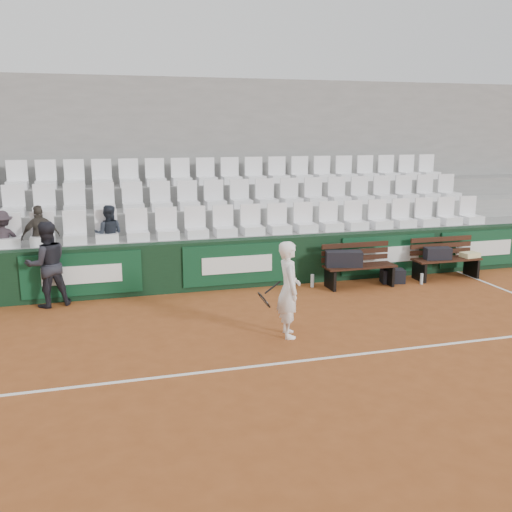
{
  "coord_description": "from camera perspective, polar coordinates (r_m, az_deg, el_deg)",
  "views": [
    {
      "loc": [
        -2.88,
        -7.04,
        3.2
      ],
      "look_at": [
        -0.21,
        2.4,
        1.0
      ],
      "focal_mm": 40.0,
      "sensor_mm": 36.0,
      "label": 1
    }
  ],
  "objects": [
    {
      "name": "spectator_c",
      "position": [
        11.65,
        -14.62,
        4.28
      ],
      "size": [
        0.64,
        0.54,
        1.18
      ],
      "primitive_type": "imported",
      "rotation": [
        0.0,
        0.0,
        2.96
      ],
      "color": "#1E242D",
      "rests_on": "grandstand_tier_front"
    },
    {
      "name": "court_baseline",
      "position": [
        8.25,
        6.03,
        -10.22
      ],
      "size": [
        18.0,
        0.06,
        0.01
      ],
      "primitive_type": "cube",
      "color": "white",
      "rests_on": "ground"
    },
    {
      "name": "spectator_b",
      "position": [
        11.7,
        -20.9,
        3.99
      ],
      "size": [
        0.77,
        0.48,
        1.22
      ],
      "primitive_type": "imported",
      "rotation": [
        0.0,
        0.0,
        3.42
      ],
      "color": "#35302A",
      "rests_on": "grandstand_tier_front"
    },
    {
      "name": "back_barrier",
      "position": [
        11.73,
        -0.83,
        -0.66
      ],
      "size": [
        18.0,
        0.34,
        1.0
      ],
      "color": "black",
      "rests_on": "ground"
    },
    {
      "name": "ground",
      "position": [
        8.25,
        6.03,
        -10.25
      ],
      "size": [
        80.0,
        80.0,
        0.0
      ],
      "primitive_type": "plane",
      "color": "brown",
      "rests_on": "ground"
    },
    {
      "name": "seat_row_mid",
      "position": [
        12.85,
        -2.78,
        6.21
      ],
      "size": [
        11.9,
        0.44,
        0.63
      ],
      "primitive_type": "cube",
      "color": "silver",
      "rests_on": "grandstand_tier_mid"
    },
    {
      "name": "bench_left",
      "position": [
        11.97,
        10.3,
        -1.97
      ],
      "size": [
        1.5,
        0.56,
        0.45
      ],
      "primitive_type": "cube",
      "color": "black",
      "rests_on": "ground"
    },
    {
      "name": "tennis_player",
      "position": [
        8.87,
        3.28,
        -3.35
      ],
      "size": [
        0.71,
        0.6,
        1.52
      ],
      "color": "white",
      "rests_on": "ground"
    },
    {
      "name": "spectator_a",
      "position": [
        11.78,
        -24.18,
        3.58
      ],
      "size": [
        0.84,
        0.66,
        1.14
      ],
      "primitive_type": "imported",
      "rotation": [
        0.0,
        0.0,
        3.51
      ],
      "color": "#292126",
      "rests_on": "grandstand_tier_front"
    },
    {
      "name": "bench_right",
      "position": [
        13.07,
        18.45,
        -1.18
      ],
      "size": [
        1.5,
        0.56,
        0.45
      ],
      "primitive_type": "cube",
      "color": "#361A10",
      "rests_on": "ground"
    },
    {
      "name": "grandstand_tier_front",
      "position": [
        12.32,
        -1.9,
        -0.03
      ],
      "size": [
        18.0,
        0.95,
        1.0
      ],
      "primitive_type": "cube",
      "color": "gray",
      "rests_on": "ground"
    },
    {
      "name": "grandstand_rear_wall",
      "position": [
        14.51,
        -4.38,
        8.65
      ],
      "size": [
        18.0,
        0.3,
        4.4
      ],
      "primitive_type": "cube",
      "color": "gray",
      "rests_on": "ground"
    },
    {
      "name": "sports_bag_right",
      "position": [
        12.84,
        17.71,
        0.25
      ],
      "size": [
        0.59,
        0.34,
        0.26
      ],
      "primitive_type": "cube",
      "rotation": [
        0.0,
        0.0,
        -0.16
      ],
      "color": "black",
      "rests_on": "bench_right"
    },
    {
      "name": "towel",
      "position": [
        13.31,
        20.61,
        0.12
      ],
      "size": [
        0.41,
        0.32,
        0.1
      ],
      "primitive_type": "cube",
      "rotation": [
        0.0,
        0.0,
        0.14
      ],
      "color": "beige",
      "rests_on": "bench_right"
    },
    {
      "name": "sports_bag_ground",
      "position": [
        12.42,
        13.5,
        -1.96
      ],
      "size": [
        0.53,
        0.38,
        0.29
      ],
      "primitive_type": "cube",
      "rotation": [
        0.0,
        0.0,
        -0.2
      ],
      "color": "black",
      "rests_on": "ground"
    },
    {
      "name": "seat_row_front",
      "position": [
        12.0,
        -1.72,
        3.59
      ],
      "size": [
        11.9,
        0.44,
        0.63
      ],
      "primitive_type": "cube",
      "color": "white",
      "rests_on": "grandstand_tier_front"
    },
    {
      "name": "ball_kid",
      "position": [
        11.02,
        -20.17,
        -0.79
      ],
      "size": [
        0.91,
        0.79,
        1.58
      ],
      "primitive_type": "imported",
      "rotation": [
        0.0,
        0.0,
        3.43
      ],
      "color": "black",
      "rests_on": "ground"
    },
    {
      "name": "sports_bag_left",
      "position": [
        11.74,
        8.76,
        -0.27
      ],
      "size": [
        0.79,
        0.5,
        0.32
      ],
      "primitive_type": "cube",
      "rotation": [
        0.0,
        0.0,
        -0.26
      ],
      "color": "black",
      "rests_on": "bench_left"
    },
    {
      "name": "grandstand_tier_mid",
      "position": [
        13.17,
        -2.9,
        1.79
      ],
      "size": [
        18.0,
        0.95,
        1.45
      ],
      "primitive_type": "cube",
      "color": "#959592",
      "rests_on": "ground"
    },
    {
      "name": "seat_row_back",
      "position": [
        13.73,
        -3.71,
        8.5
      ],
      "size": [
        11.9,
        0.44,
        0.63
      ],
      "primitive_type": "cube",
      "color": "white",
      "rests_on": "grandstand_tier_back"
    },
    {
      "name": "water_bottle_near",
      "position": [
        11.8,
        5.65,
        -2.48
      ],
      "size": [
        0.08,
        0.08,
        0.27
      ],
      "primitive_type": "cylinder",
      "color": "silver",
      "rests_on": "ground"
    },
    {
      "name": "grandstand_tier_back",
      "position": [
        14.05,
        -3.79,
        3.39
      ],
      "size": [
        18.0,
        0.95,
        1.9
      ],
      "primitive_type": "cube",
      "color": "gray",
      "rests_on": "ground"
    },
    {
      "name": "water_bottle_far",
      "position": [
        12.46,
        16.23,
        -2.21
      ],
      "size": [
        0.06,
        0.06,
        0.23
      ],
      "primitive_type": "cylinder",
      "color": "silver",
      "rests_on": "ground"
    }
  ]
}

